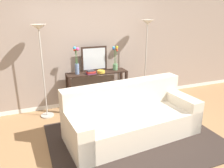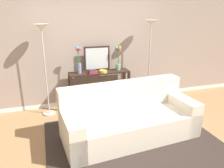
{
  "view_description": "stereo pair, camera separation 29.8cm",
  "coord_description": "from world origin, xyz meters",
  "px_view_note": "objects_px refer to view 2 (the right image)",
  "views": [
    {
      "loc": [
        -1.22,
        -2.71,
        2.06
      ],
      "look_at": [
        0.23,
        0.95,
        0.74
      ],
      "focal_mm": 35.57,
      "sensor_mm": 36.0,
      "label": 1
    },
    {
      "loc": [
        -0.94,
        -2.81,
        2.06
      ],
      "look_at": [
        0.23,
        0.95,
        0.74
      ],
      "focal_mm": 35.57,
      "sensor_mm": 36.0,
      "label": 2
    }
  ],
  "objects_px": {
    "vase_short_flowers": "(118,61)",
    "floor_lamp_right": "(150,39)",
    "couch": "(129,119)",
    "console_table": "(100,83)",
    "floor_lamp_left": "(43,45)",
    "book_stack": "(93,72)",
    "wall_mirror": "(97,58)",
    "vase_tall_flowers": "(79,61)",
    "book_row_under_console": "(84,105)",
    "fruit_bowl": "(103,71)"
  },
  "relations": [
    {
      "from": "vase_short_flowers",
      "to": "fruit_bowl",
      "type": "bearing_deg",
      "value": -162.58
    },
    {
      "from": "vase_tall_flowers",
      "to": "wall_mirror",
      "type": "bearing_deg",
      "value": 17.76
    },
    {
      "from": "floor_lamp_left",
      "to": "fruit_bowl",
      "type": "bearing_deg",
      "value": -1.15
    },
    {
      "from": "vase_tall_flowers",
      "to": "book_row_under_console",
      "type": "height_order",
      "value": "vase_tall_flowers"
    },
    {
      "from": "couch",
      "to": "book_stack",
      "type": "bearing_deg",
      "value": 104.7
    },
    {
      "from": "couch",
      "to": "vase_short_flowers",
      "type": "xyz_separation_m",
      "value": [
        0.27,
        1.36,
        0.69
      ]
    },
    {
      "from": "fruit_bowl",
      "to": "book_stack",
      "type": "relative_size",
      "value": 0.84
    },
    {
      "from": "floor_lamp_right",
      "to": "vase_tall_flowers",
      "type": "xyz_separation_m",
      "value": [
        -1.57,
        0.07,
        -0.4
      ]
    },
    {
      "from": "floor_lamp_left",
      "to": "fruit_bowl",
      "type": "distance_m",
      "value": 1.31
    },
    {
      "from": "floor_lamp_right",
      "to": "vase_short_flowers",
      "type": "height_order",
      "value": "floor_lamp_right"
    },
    {
      "from": "book_row_under_console",
      "to": "console_table",
      "type": "bearing_deg",
      "value": -0.0
    },
    {
      "from": "book_row_under_console",
      "to": "floor_lamp_left",
      "type": "bearing_deg",
      "value": -174.4
    },
    {
      "from": "floor_lamp_left",
      "to": "book_stack",
      "type": "bearing_deg",
      "value": -1.23
    },
    {
      "from": "wall_mirror",
      "to": "floor_lamp_left",
      "type": "bearing_deg",
      "value": -169.32
    },
    {
      "from": "console_table",
      "to": "book_stack",
      "type": "bearing_deg",
      "value": -150.51
    },
    {
      "from": "wall_mirror",
      "to": "vase_short_flowers",
      "type": "relative_size",
      "value": 1.06
    },
    {
      "from": "vase_short_flowers",
      "to": "book_row_under_console",
      "type": "xyz_separation_m",
      "value": [
        -0.8,
        -0.02,
        -0.94
      ]
    },
    {
      "from": "wall_mirror",
      "to": "couch",
      "type": "bearing_deg",
      "value": -83.16
    },
    {
      "from": "floor_lamp_left",
      "to": "book_stack",
      "type": "xyz_separation_m",
      "value": [
        0.94,
        -0.02,
        -0.59
      ]
    },
    {
      "from": "wall_mirror",
      "to": "console_table",
      "type": "bearing_deg",
      "value": -84.24
    },
    {
      "from": "couch",
      "to": "console_table",
      "type": "xyz_separation_m",
      "value": [
        -0.16,
        1.34,
        0.24
      ]
    },
    {
      "from": "floor_lamp_right",
      "to": "fruit_bowl",
      "type": "distance_m",
      "value": 1.25
    },
    {
      "from": "console_table",
      "to": "vase_short_flowers",
      "type": "bearing_deg",
      "value": 2.78
    },
    {
      "from": "couch",
      "to": "vase_tall_flowers",
      "type": "height_order",
      "value": "vase_tall_flowers"
    },
    {
      "from": "couch",
      "to": "vase_tall_flowers",
      "type": "xyz_separation_m",
      "value": [
        -0.59,
        1.33,
        0.75
      ]
    },
    {
      "from": "floor_lamp_right",
      "to": "fruit_bowl",
      "type": "xyz_separation_m",
      "value": [
        -1.08,
        -0.02,
        -0.63
      ]
    },
    {
      "from": "couch",
      "to": "vase_short_flowers",
      "type": "height_order",
      "value": "vase_short_flowers"
    },
    {
      "from": "couch",
      "to": "console_table",
      "type": "relative_size",
      "value": 1.75
    },
    {
      "from": "floor_lamp_right",
      "to": "wall_mirror",
      "type": "xyz_separation_m",
      "value": [
        -1.15,
        0.21,
        -0.4
      ]
    },
    {
      "from": "wall_mirror",
      "to": "vase_tall_flowers",
      "type": "height_order",
      "value": "vase_tall_flowers"
    },
    {
      "from": "floor_lamp_right",
      "to": "vase_short_flowers",
      "type": "bearing_deg",
      "value": 172.48
    },
    {
      "from": "console_table",
      "to": "vase_tall_flowers",
      "type": "bearing_deg",
      "value": -179.96
    },
    {
      "from": "floor_lamp_left",
      "to": "vase_short_flowers",
      "type": "relative_size",
      "value": 3.42
    },
    {
      "from": "console_table",
      "to": "vase_short_flowers",
      "type": "relative_size",
      "value": 2.46
    },
    {
      "from": "console_table",
      "to": "floor_lamp_right",
      "type": "height_order",
      "value": "floor_lamp_right"
    },
    {
      "from": "couch",
      "to": "floor_lamp_left",
      "type": "relative_size",
      "value": 1.26
    },
    {
      "from": "wall_mirror",
      "to": "book_row_under_console",
      "type": "distance_m",
      "value": 1.07
    },
    {
      "from": "couch",
      "to": "book_row_under_console",
      "type": "xyz_separation_m",
      "value": [
        -0.53,
        1.34,
        -0.25
      ]
    },
    {
      "from": "console_table",
      "to": "floor_lamp_right",
      "type": "xyz_separation_m",
      "value": [
        1.14,
        -0.07,
        0.91
      ]
    },
    {
      "from": "vase_short_flowers",
      "to": "console_table",
      "type": "bearing_deg",
      "value": -177.22
    },
    {
      "from": "console_table",
      "to": "vase_short_flowers",
      "type": "distance_m",
      "value": 0.62
    },
    {
      "from": "console_table",
      "to": "floor_lamp_right",
      "type": "relative_size",
      "value": 0.7
    },
    {
      "from": "vase_short_flowers",
      "to": "floor_lamp_right",
      "type": "bearing_deg",
      "value": -7.52
    },
    {
      "from": "floor_lamp_right",
      "to": "book_stack",
      "type": "bearing_deg",
      "value": -179.11
    },
    {
      "from": "wall_mirror",
      "to": "book_stack",
      "type": "xyz_separation_m",
      "value": [
        -0.15,
        -0.23,
        -0.23
      ]
    },
    {
      "from": "vase_short_flowers",
      "to": "vase_tall_flowers",
      "type": "bearing_deg",
      "value": -178.59
    },
    {
      "from": "vase_tall_flowers",
      "to": "couch",
      "type": "bearing_deg",
      "value": -65.99
    },
    {
      "from": "wall_mirror",
      "to": "vase_short_flowers",
      "type": "xyz_separation_m",
      "value": [
        0.44,
        -0.11,
        -0.06
      ]
    },
    {
      "from": "fruit_bowl",
      "to": "vase_tall_flowers",
      "type": "bearing_deg",
      "value": 169.0
    },
    {
      "from": "console_table",
      "to": "book_row_under_console",
      "type": "xyz_separation_m",
      "value": [
        -0.37,
        0.0,
        -0.49
      ]
    }
  ]
}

